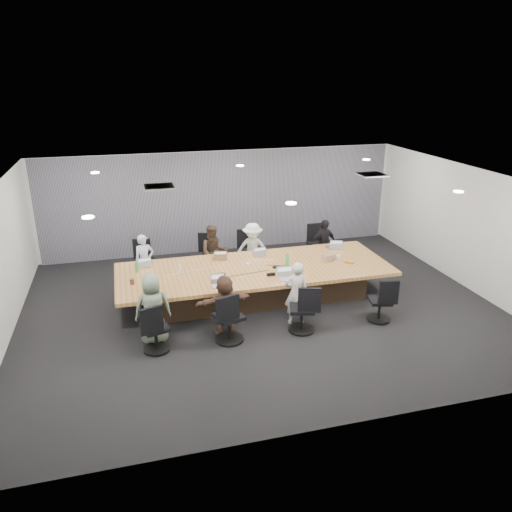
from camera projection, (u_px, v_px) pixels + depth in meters
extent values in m
cube|color=black|center=(261.00, 307.00, 10.81)|extent=(10.00, 8.00, 0.00)
cube|color=white|center=(261.00, 180.00, 9.84)|extent=(10.00, 8.00, 0.00)
cube|color=silver|center=(222.00, 201.00, 13.94)|extent=(10.00, 0.00, 2.80)
cube|color=silver|center=(342.00, 341.00, 6.71)|extent=(10.00, 0.00, 2.80)
cube|color=silver|center=(468.00, 228.00, 11.56)|extent=(0.00, 8.00, 2.80)
cube|color=gray|center=(223.00, 202.00, 13.87)|extent=(9.80, 0.04, 2.80)
cube|color=#3E2C1D|center=(255.00, 285.00, 11.15)|extent=(4.80, 1.40, 0.66)
cube|color=#C38647|center=(255.00, 269.00, 11.02)|extent=(6.00, 2.20, 0.08)
imported|color=silver|center=(145.00, 261.00, 11.70)|extent=(0.52, 0.40, 1.27)
cube|color=#B2B2B7|center=(146.00, 265.00, 11.16)|extent=(0.33, 0.26, 0.02)
imported|color=#372A21|center=(214.00, 252.00, 12.08)|extent=(0.71, 0.58, 1.38)
cube|color=#8C6647|center=(218.00, 258.00, 11.56)|extent=(0.33, 0.26, 0.02)
imported|color=silver|center=(253.00, 249.00, 12.33)|extent=(0.96, 0.68, 1.35)
cube|color=#B2B2B7|center=(258.00, 254.00, 11.80)|extent=(0.32, 0.23, 0.02)
imported|color=black|center=(323.00, 244.00, 12.80)|extent=(0.81, 0.47, 1.29)
cube|color=#B2B2B7|center=(332.00, 247.00, 12.27)|extent=(0.34, 0.27, 0.02)
imported|color=slate|center=(153.00, 308.00, 9.23)|extent=(0.69, 0.47, 1.38)
cube|color=#8C6647|center=(151.00, 293.00, 9.71)|extent=(0.36, 0.27, 0.02)
imported|color=brown|center=(225.00, 304.00, 9.60)|extent=(1.14, 0.50, 1.19)
cube|color=#B2B2B7|center=(219.00, 286.00, 10.04)|extent=(0.28, 0.20, 0.02)
imported|color=#BEBEBE|center=(296.00, 293.00, 9.94)|extent=(0.53, 0.39, 1.31)
cube|color=#B2B2B7|center=(287.00, 279.00, 10.40)|extent=(0.36, 0.26, 0.02)
cylinder|color=green|center=(137.00, 267.00, 10.72)|extent=(0.08, 0.08, 0.24)
cylinder|color=green|center=(287.00, 259.00, 11.12)|extent=(0.08, 0.08, 0.27)
cylinder|color=silver|center=(180.00, 270.00, 10.63)|extent=(0.06, 0.06, 0.20)
cylinder|color=white|center=(248.00, 265.00, 11.01)|extent=(0.09, 0.09, 0.10)
cylinder|color=white|center=(338.00, 257.00, 11.48)|extent=(0.10, 0.10, 0.10)
cylinder|color=brown|center=(132.00, 281.00, 10.14)|extent=(0.10, 0.10, 0.12)
cube|color=black|center=(221.00, 274.00, 10.63)|extent=(0.15, 0.10, 0.03)
cube|color=black|center=(276.00, 267.00, 11.01)|extent=(0.16, 0.14, 0.03)
cube|color=black|center=(271.00, 274.00, 10.55)|extent=(0.18, 0.05, 0.07)
cube|color=gray|center=(329.00, 257.00, 11.41)|extent=(0.30, 0.23, 0.14)
cube|color=#C67512|center=(349.00, 262.00, 11.28)|extent=(0.22, 0.22, 0.04)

